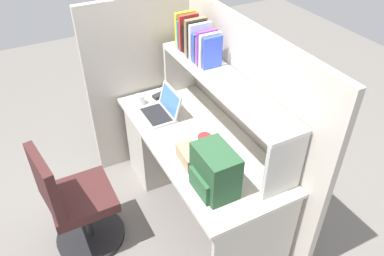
% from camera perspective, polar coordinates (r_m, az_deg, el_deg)
% --- Properties ---
extents(ground_plane, '(8.00, 8.00, 0.00)m').
position_cam_1_polar(ground_plane, '(3.30, 0.78, -11.59)').
color(ground_plane, slate).
extents(desk, '(1.60, 0.70, 0.73)m').
position_cam_1_polar(desk, '(3.27, -2.39, -2.33)').
color(desk, beige).
rests_on(desk, ground_plane).
extents(cubicle_partition_rear, '(1.84, 0.05, 1.55)m').
position_cam_1_polar(cubicle_partition_rear, '(2.93, 7.46, 1.18)').
color(cubicle_partition_rear, '#BCB5A8').
rests_on(cubicle_partition_rear, ground_plane).
extents(cubicle_partition_left, '(0.05, 1.06, 1.55)m').
position_cam_1_polar(cubicle_partition_left, '(3.40, -6.71, 6.68)').
color(cubicle_partition_left, '#BCB5A8').
rests_on(cubicle_partition_left, ground_plane).
extents(overhead_hutch, '(1.44, 0.28, 0.45)m').
position_cam_1_polar(overhead_hutch, '(2.68, 4.76, 5.46)').
color(overhead_hutch, beige).
rests_on(overhead_hutch, desk).
extents(reference_books_on_shelf, '(0.45, 0.18, 0.28)m').
position_cam_1_polar(reference_books_on_shelf, '(2.88, 0.80, 13.04)').
color(reference_books_on_shelf, yellow).
rests_on(reference_books_on_shelf, overhead_hutch).
extents(laptop, '(0.31, 0.26, 0.22)m').
position_cam_1_polar(laptop, '(3.02, -4.54, 2.75)').
color(laptop, '#B7BABF').
rests_on(laptop, desk).
extents(backpack, '(0.30, 0.23, 0.31)m').
position_cam_1_polar(backpack, '(2.32, 3.38, -6.55)').
color(backpack, '#264C2D').
rests_on(backpack, desk).
extents(computer_mouse, '(0.08, 0.11, 0.03)m').
position_cam_1_polar(computer_mouse, '(3.26, -4.98, 4.84)').
color(computer_mouse, '#262628').
rests_on(computer_mouse, desk).
extents(paper_cup, '(0.08, 0.08, 0.08)m').
position_cam_1_polar(paper_cup, '(3.19, -7.80, 4.26)').
color(paper_cup, white).
rests_on(paper_cup, desk).
extents(tissue_box, '(0.23, 0.13, 0.10)m').
position_cam_1_polar(tissue_box, '(2.58, -0.39, -4.21)').
color(tissue_box, '#9E7F60').
rests_on(tissue_box, desk).
extents(snack_canister, '(0.10, 0.10, 0.12)m').
position_cam_1_polar(snack_canister, '(2.68, 1.89, -2.18)').
color(snack_canister, maroon).
rests_on(snack_canister, desk).
extents(office_chair, '(0.52, 0.52, 0.93)m').
position_cam_1_polar(office_chair, '(2.90, -17.07, -11.18)').
color(office_chair, black).
rests_on(office_chair, ground_plane).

